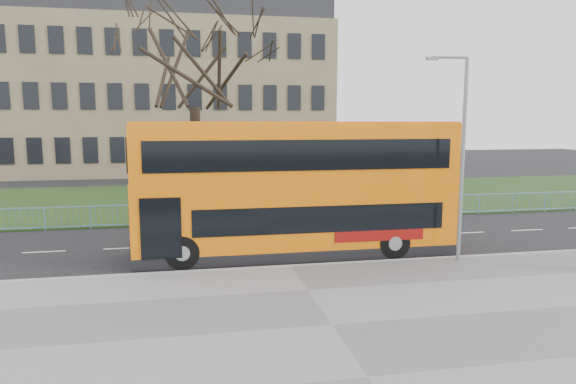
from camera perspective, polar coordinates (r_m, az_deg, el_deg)
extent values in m
plane|color=black|center=(19.33, -0.58, -7.25)|extent=(120.00, 120.00, 0.00)
cube|color=slate|center=(13.08, 4.86, -14.71)|extent=(80.00, 10.50, 0.12)
cube|color=#979799|center=(17.85, 0.32, -8.34)|extent=(80.00, 0.20, 0.14)
cube|color=#1C3814|center=(33.20, -4.96, -0.71)|extent=(80.00, 15.40, 0.08)
cube|color=#7A6A4D|center=(53.40, -12.81, 9.95)|extent=(30.00, 15.00, 14.00)
cube|color=orange|center=(19.48, 0.89, -2.57)|extent=(11.87, 2.89, 2.20)
cube|color=orange|center=(19.28, 0.90, 1.20)|extent=(11.87, 2.89, 0.38)
cube|color=orange|center=(19.18, 0.91, 4.69)|extent=(11.81, 2.83, 1.98)
cube|color=black|center=(18.25, 3.86, -3.05)|extent=(9.14, 0.09, 0.96)
cube|color=black|center=(17.81, 1.80, 4.10)|extent=(10.90, 0.10, 1.07)
cylinder|color=black|center=(18.08, -11.65, -6.59)|extent=(1.18, 0.32, 1.17)
cylinder|color=black|center=(19.46, 11.67, -5.54)|extent=(1.18, 0.32, 1.17)
cylinder|color=gray|center=(18.86, 18.82, 3.20)|extent=(0.14, 0.14, 7.06)
cylinder|color=gray|center=(18.67, 17.55, 14.08)|extent=(1.24, 0.19, 0.09)
cube|color=gray|center=(18.43, 15.73, 14.09)|extent=(0.41, 0.19, 0.11)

